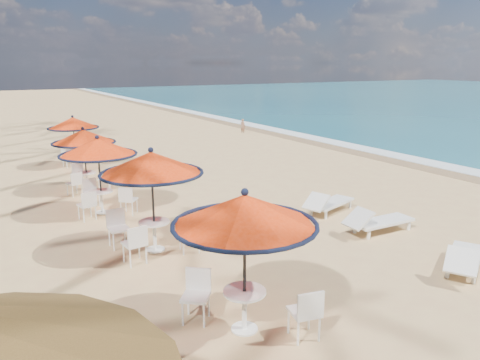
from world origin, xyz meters
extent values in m
plane|color=tan|center=(0.00, 0.00, 0.00)|extent=(160.00, 160.00, 0.00)
cube|color=white|center=(9.30, 10.00, 0.00)|extent=(1.20, 140.00, 0.04)
cube|color=olive|center=(8.40, 10.00, 0.00)|extent=(1.40, 140.00, 0.02)
cylinder|color=black|center=(-4.84, -0.33, 1.19)|extent=(0.05, 0.05, 2.38)
cone|color=#ED3D14|center=(-4.84, -0.33, 2.12)|extent=(2.38, 2.38, 0.52)
torus|color=black|center=(-4.84, -0.33, 1.88)|extent=(2.38, 2.38, 0.07)
sphere|color=black|center=(-4.84, -0.33, 2.42)|extent=(0.12, 0.12, 0.12)
cylinder|color=white|center=(-4.84, -0.33, 0.70)|extent=(0.72, 0.72, 0.04)
cylinder|color=white|center=(-4.84, -0.33, 0.36)|extent=(0.08, 0.08, 0.72)
cylinder|color=black|center=(-4.94, 3.73, 1.21)|extent=(0.05, 0.05, 2.41)
cone|color=#ED3D14|center=(-4.94, 3.73, 2.15)|extent=(2.41, 2.41, 0.52)
torus|color=black|center=(-4.94, 3.73, 1.91)|extent=(2.41, 2.41, 0.07)
sphere|color=black|center=(-4.94, 3.73, 2.45)|extent=(0.13, 0.13, 0.13)
cylinder|color=white|center=(-4.94, 3.73, 0.71)|extent=(0.73, 0.73, 0.04)
cylinder|color=white|center=(-4.94, 3.73, 0.37)|extent=(0.08, 0.08, 0.73)
cylinder|color=black|center=(-5.30, 7.30, 1.13)|extent=(0.05, 0.05, 2.26)
cone|color=#ED3D14|center=(-5.30, 7.30, 2.01)|extent=(2.26, 2.26, 0.49)
torus|color=black|center=(-5.30, 7.30, 1.79)|extent=(2.26, 2.26, 0.07)
sphere|color=black|center=(-5.30, 7.30, 2.30)|extent=(0.12, 0.12, 0.12)
cylinder|color=white|center=(-5.30, 7.30, 0.67)|extent=(0.69, 0.69, 0.04)
cylinder|color=white|center=(-5.30, 7.30, 0.34)|extent=(0.08, 0.08, 0.69)
cylinder|color=black|center=(-5.11, 10.14, 1.08)|extent=(0.05, 0.05, 2.17)
cone|color=#ED3D14|center=(-5.11, 10.14, 1.93)|extent=(2.17, 2.17, 0.47)
torus|color=black|center=(-5.11, 10.14, 1.71)|extent=(2.17, 2.17, 0.07)
sphere|color=black|center=(-5.11, 10.14, 2.20)|extent=(0.11, 0.11, 0.11)
cylinder|color=white|center=(-5.11, 10.14, 0.64)|extent=(0.66, 0.66, 0.04)
cylinder|color=white|center=(-5.11, 10.14, 0.33)|extent=(0.08, 0.08, 0.66)
cylinder|color=black|center=(-4.62, 14.45, 1.07)|extent=(0.05, 0.05, 2.14)
cone|color=#ED3D14|center=(-4.62, 14.45, 1.90)|extent=(2.14, 2.14, 0.46)
torus|color=black|center=(-4.62, 14.45, 1.69)|extent=(2.14, 2.14, 0.07)
sphere|color=black|center=(-4.62, 14.45, 2.17)|extent=(0.11, 0.11, 0.11)
cylinder|color=white|center=(-4.62, 14.45, 0.63)|extent=(0.65, 0.65, 0.04)
cylinder|color=white|center=(-4.62, 14.45, 0.33)|extent=(0.07, 0.07, 0.65)
cube|color=white|center=(0.56, -0.66, 0.28)|extent=(1.78, 1.37, 0.07)
cube|color=white|center=(-0.17, -1.07, 0.50)|extent=(0.79, 0.81, 0.42)
cube|color=white|center=(0.56, -0.66, 0.12)|extent=(0.06, 0.06, 0.24)
cube|color=white|center=(0.76, 1.90, 0.29)|extent=(1.77, 0.69, 0.07)
cube|color=white|center=(-0.12, 1.92, 0.52)|extent=(0.60, 0.66, 0.43)
cube|color=white|center=(0.76, 1.90, 0.12)|extent=(0.06, 0.06, 0.25)
cube|color=white|center=(0.73, 3.92, 0.28)|extent=(1.81, 1.11, 0.07)
cube|color=white|center=(-0.08, 3.66, 0.50)|extent=(0.73, 0.76, 0.42)
cube|color=white|center=(0.73, 3.92, 0.12)|extent=(0.06, 0.06, 0.24)
imported|color=#906349|center=(6.74, 19.43, 0.48)|extent=(0.34, 0.41, 0.97)
camera|label=1|loc=(-8.45, -6.40, 4.38)|focal=35.00mm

